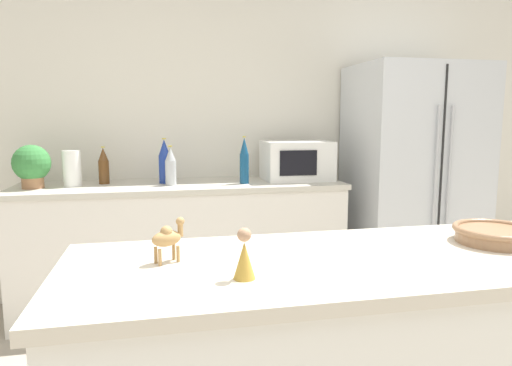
# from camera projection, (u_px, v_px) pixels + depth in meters

# --- Properties ---
(wall_back) EXTENTS (8.00, 0.06, 2.55)m
(wall_back) POSITION_uv_depth(u_px,v_px,m) (216.00, 125.00, 3.46)
(wall_back) COLOR silver
(wall_back) RESTS_ON ground_plane
(back_counter) EXTENTS (2.22, 0.63, 0.88)m
(back_counter) POSITION_uv_depth(u_px,v_px,m) (184.00, 245.00, 3.21)
(back_counter) COLOR silver
(back_counter) RESTS_ON ground_plane
(refrigerator) EXTENTS (0.90, 0.73, 1.71)m
(refrigerator) POSITION_uv_depth(u_px,v_px,m) (412.00, 181.00, 3.43)
(refrigerator) COLOR silver
(refrigerator) RESTS_ON ground_plane
(potted_plant) EXTENTS (0.23, 0.23, 0.28)m
(potted_plant) POSITION_uv_depth(u_px,v_px,m) (32.00, 165.00, 2.90)
(potted_plant) COLOR #9E6B47
(potted_plant) RESTS_ON back_counter
(paper_towel_roll) EXTENTS (0.12, 0.12, 0.24)m
(paper_towel_roll) POSITION_uv_depth(u_px,v_px,m) (72.00, 168.00, 2.99)
(paper_towel_roll) COLOR white
(paper_towel_roll) RESTS_ON back_counter
(microwave) EXTENTS (0.48, 0.37, 0.28)m
(microwave) POSITION_uv_depth(u_px,v_px,m) (297.00, 160.00, 3.31)
(microwave) COLOR white
(microwave) RESTS_ON back_counter
(back_bottle_0) EXTENTS (0.08, 0.08, 0.31)m
(back_bottle_0) POSITION_uv_depth(u_px,v_px,m) (165.00, 162.00, 3.13)
(back_bottle_0) COLOR navy
(back_bottle_0) RESTS_ON back_counter
(back_bottle_1) EXTENTS (0.07, 0.07, 0.25)m
(back_bottle_1) POSITION_uv_depth(u_px,v_px,m) (104.00, 166.00, 3.11)
(back_bottle_1) COLOR brown
(back_bottle_1) RESTS_ON back_counter
(back_bottle_2) EXTENTS (0.07, 0.07, 0.27)m
(back_bottle_2) POSITION_uv_depth(u_px,v_px,m) (171.00, 166.00, 3.04)
(back_bottle_2) COLOR #B2B7BC
(back_bottle_2) RESTS_ON back_counter
(back_bottle_3) EXTENTS (0.06, 0.06, 0.32)m
(back_bottle_3) POSITION_uv_depth(u_px,v_px,m) (244.00, 161.00, 3.11)
(back_bottle_3) COLOR navy
(back_bottle_3) RESTS_ON back_counter
(fruit_bowl) EXTENTS (0.25, 0.25, 0.05)m
(fruit_bowl) POSITION_uv_depth(u_px,v_px,m) (495.00, 234.00, 1.40)
(fruit_bowl) COLOR #8C6647
(fruit_bowl) RESTS_ON bar_counter
(camel_figurine) EXTENTS (0.10, 0.07, 0.12)m
(camel_figurine) POSITION_uv_depth(u_px,v_px,m) (168.00, 237.00, 1.21)
(camel_figurine) COLOR #A87F4C
(camel_figurine) RESTS_ON bar_counter
(wise_man_figurine_blue) EXTENTS (0.05, 0.05, 0.12)m
(wise_man_figurine_blue) POSITION_uv_depth(u_px,v_px,m) (244.00, 257.00, 1.09)
(wise_man_figurine_blue) COLOR #B28933
(wise_man_figurine_blue) RESTS_ON bar_counter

